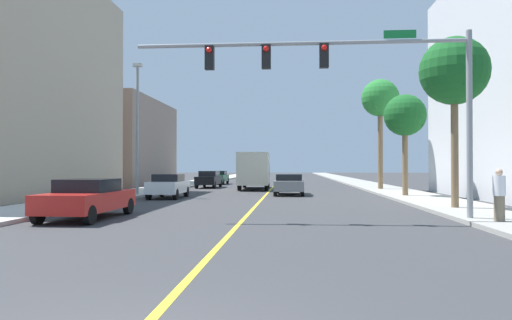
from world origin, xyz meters
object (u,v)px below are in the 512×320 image
(street_lamp, at_px, (138,122))
(palm_near, at_px, (454,73))
(traffic_signal_mast, at_px, (351,75))
(pedestrian, at_px, (499,195))
(car_red, at_px, (88,198))
(delivery_truck, at_px, (254,170))
(car_gray, at_px, (289,184))
(palm_mid, at_px, (405,117))
(car_green, at_px, (218,177))
(car_black, at_px, (209,179))
(palm_far, at_px, (380,100))
(car_white, at_px, (168,186))

(street_lamp, relative_size, palm_near, 1.12)
(traffic_signal_mast, height_order, pedestrian, traffic_signal_mast)
(street_lamp, distance_m, car_red, 12.75)
(pedestrian, bearing_deg, delivery_truck, -27.38)
(delivery_truck, bearing_deg, car_gray, -70.05)
(car_gray, bearing_deg, palm_mid, -17.44)
(traffic_signal_mast, height_order, car_green, traffic_signal_mast)
(street_lamp, height_order, car_black, street_lamp)
(street_lamp, relative_size, palm_far, 0.95)
(traffic_signal_mast, xyz_separation_m, pedestrian, (4.54, -0.93, -4.07))
(palm_mid, height_order, pedestrian, palm_mid)
(palm_far, relative_size, delivery_truck, 1.06)
(palm_mid, bearing_deg, delivery_truck, 136.02)
(street_lamp, relative_size, delivery_truck, 1.01)
(traffic_signal_mast, bearing_deg, car_gray, 98.56)
(delivery_truck, distance_m, pedestrian, 24.92)
(traffic_signal_mast, xyz_separation_m, palm_far, (4.88, 20.77, 2.08))
(street_lamp, relative_size, car_green, 1.86)
(car_gray, bearing_deg, palm_near, -55.66)
(car_green, xyz_separation_m, pedestrian, (14.37, -33.59, 0.24))
(car_black, bearing_deg, palm_far, 164.93)
(traffic_signal_mast, relative_size, palm_mid, 1.90)
(car_red, bearing_deg, delivery_truck, -100.29)
(palm_far, distance_m, pedestrian, 22.56)
(palm_mid, relative_size, car_green, 1.39)
(palm_mid, relative_size, car_red, 1.33)
(car_white, bearing_deg, pedestrian, 139.27)
(palm_near, bearing_deg, car_green, 117.28)
(car_white, bearing_deg, traffic_signal_mast, 130.32)
(car_black, xyz_separation_m, delivery_truck, (4.26, -2.60, 0.82))
(car_white, distance_m, car_red, 10.89)
(car_green, bearing_deg, car_black, 93.52)
(car_green, height_order, delivery_truck, delivery_truck)
(car_green, bearing_deg, car_white, 91.55)
(car_green, relative_size, car_black, 0.95)
(traffic_signal_mast, height_order, palm_near, palm_near)
(car_red, relative_size, car_black, 1.00)
(car_green, bearing_deg, palm_near, 117.61)
(palm_far, xyz_separation_m, car_gray, (-7.09, -6.05, -6.39))
(palm_mid, bearing_deg, street_lamp, -178.29)
(car_black, relative_size, pedestrian, 2.76)
(street_lamp, bearing_deg, palm_mid, 1.71)
(palm_near, height_order, delivery_truck, palm_near)
(car_red, bearing_deg, palm_near, -163.29)
(car_gray, bearing_deg, car_white, -151.55)
(car_green, distance_m, car_gray, 19.49)
(palm_mid, bearing_deg, palm_near, -89.40)
(palm_mid, relative_size, car_gray, 1.33)
(car_white, bearing_deg, palm_mid, -174.14)
(street_lamp, height_order, car_white, street_lamp)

